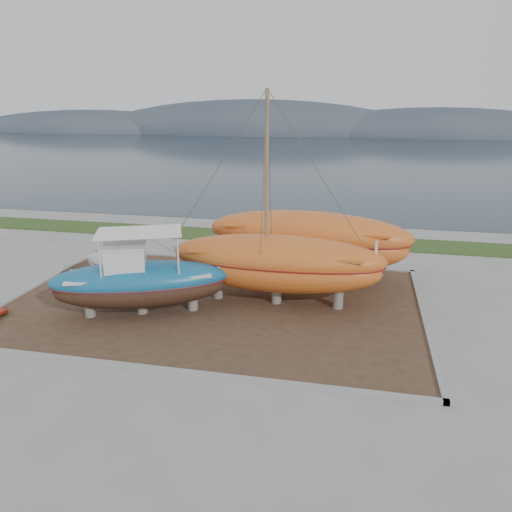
% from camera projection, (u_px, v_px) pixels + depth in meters
% --- Properties ---
extents(ground, '(140.00, 140.00, 0.00)m').
position_uv_depth(ground, '(184.00, 343.00, 18.83)').
color(ground, gray).
rests_on(ground, ground).
extents(dirt_patch, '(18.00, 12.00, 0.06)m').
position_uv_depth(dirt_patch, '(214.00, 302.00, 22.56)').
color(dirt_patch, '#422D1E').
rests_on(dirt_patch, ground).
extents(curb_frame, '(18.60, 12.60, 0.15)m').
position_uv_depth(curb_frame, '(214.00, 302.00, 22.54)').
color(curb_frame, gray).
rests_on(curb_frame, ground).
extents(grass_strip, '(44.00, 3.00, 0.08)m').
position_uv_depth(grass_strip, '(264.00, 237.00, 33.28)').
color(grass_strip, '#284219').
rests_on(grass_strip, ground).
extents(sea, '(260.00, 100.00, 0.04)m').
position_uv_depth(sea, '(326.00, 154.00, 84.16)').
color(sea, '#1A2934').
rests_on(sea, ground).
extents(mountain_ridge, '(200.00, 36.00, 20.00)m').
position_uv_depth(mountain_ridge, '(342.00, 134.00, 135.48)').
color(mountain_ridge, '#333D49').
rests_on(mountain_ridge, ground).
extents(blue_caique, '(7.80, 4.91, 3.60)m').
position_uv_depth(blue_caique, '(140.00, 273.00, 20.87)').
color(blue_caique, '#165F8D').
rests_on(blue_caique, dirt_patch).
extents(white_dinghy, '(4.21, 2.75, 1.18)m').
position_uv_depth(white_dinghy, '(116.00, 267.00, 25.36)').
color(white_dinghy, silver).
rests_on(white_dinghy, dirt_patch).
extents(orange_sailboat, '(9.52, 2.88, 9.19)m').
position_uv_depth(orange_sailboat, '(278.00, 202.00, 21.10)').
color(orange_sailboat, '#C65B1E').
rests_on(orange_sailboat, dirt_patch).
extents(orange_bare_hull, '(10.50, 3.91, 3.37)m').
position_uv_depth(orange_bare_hull, '(307.00, 246.00, 25.08)').
color(orange_bare_hull, '#C65B1E').
rests_on(orange_bare_hull, dirt_patch).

